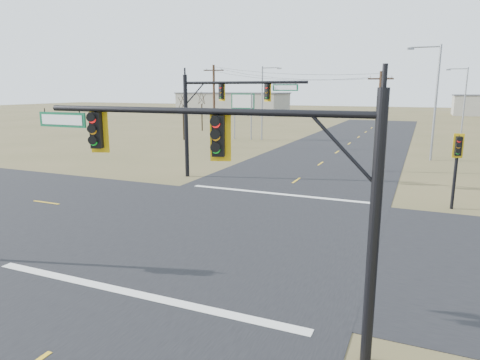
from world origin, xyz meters
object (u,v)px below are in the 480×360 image
object	(u,v)px
pedestal_signal_ne	(457,154)
bare_tree_b	(202,98)
streetlight_b	(463,100)
utility_pole_far	(214,105)
streetlight_a	(434,97)
bare_tree_a	(183,102)
mast_arm_near	(224,158)
utility_pole_near	(378,120)
streetlight_c	(264,99)
highway_sign	(243,107)
mast_arm_far	(220,105)

from	to	relation	value
pedestal_signal_ne	bare_tree_b	distance (m)	50.19
pedestal_signal_ne	streetlight_b	size ratio (longest dim) A/B	0.46
utility_pole_far	streetlight_a	bearing A→B (deg)	-0.68
streetlight_a	bare_tree_a	size ratio (longest dim) A/B	1.67
mast_arm_near	bare_tree_a	world-z (taller)	mast_arm_near
utility_pole_near	streetlight_c	xyz separation A→B (m)	(-16.15, 17.19, 1.12)
bare_tree_b	highway_sign	bearing A→B (deg)	-38.07
streetlight_c	pedestal_signal_ne	bearing A→B (deg)	-46.23
bare_tree_b	streetlight_a	bearing A→B (deg)	-27.52
utility_pole_far	bare_tree_a	xyz separation A→B (m)	(-7.13, 5.08, 0.18)
mast_arm_near	utility_pole_far	world-z (taller)	utility_pole_far
utility_pole_near	bare_tree_b	size ratio (longest dim) A/B	1.21
mast_arm_near	utility_pole_far	xyz separation A→B (m)	(-17.62, 34.59, -0.02)
mast_arm_near	utility_pole_far	size ratio (longest dim) A/B	1.11
mast_arm_near	bare_tree_a	size ratio (longest dim) A/B	1.62
utility_pole_far	highway_sign	world-z (taller)	utility_pole_far
utility_pole_near	streetlight_c	size ratio (longest dim) A/B	0.84
pedestal_signal_ne	utility_pole_far	distance (m)	30.43
streetlight_a	bare_tree_b	world-z (taller)	streetlight_a
utility_pole_far	streetlight_c	xyz separation A→B (m)	(2.74, 9.02, 0.50)
mast_arm_near	streetlight_a	size ratio (longest dim) A/B	0.97
utility_pole_far	bare_tree_a	world-z (taller)	utility_pole_far
utility_pole_near	utility_pole_far	size ratio (longest dim) A/B	0.86
utility_pole_near	streetlight_b	distance (m)	27.99
highway_sign	mast_arm_near	bearing A→B (deg)	-72.20
highway_sign	streetlight_c	distance (m)	3.11
mast_arm_far	utility_pole_near	world-z (taller)	utility_pole_near
mast_arm_near	bare_tree_b	world-z (taller)	mast_arm_near
highway_sign	pedestal_signal_ne	bearing A→B (deg)	-52.81
bare_tree_b	streetlight_b	bearing A→B (deg)	1.95
pedestal_signal_ne	streetlight_c	world-z (taller)	streetlight_c
mast_arm_near	utility_pole_near	world-z (taller)	utility_pole_near
utility_pole_near	utility_pole_far	bearing A→B (deg)	156.59
streetlight_a	streetlight_c	world-z (taller)	streetlight_a
mast_arm_far	bare_tree_a	distance (m)	26.36
mast_arm_near	bare_tree_b	distance (m)	59.31
streetlight_a	mast_arm_near	bearing A→B (deg)	-123.17
highway_sign	mast_arm_far	bearing A→B (deg)	-75.28
mast_arm_near	streetlight_a	distance (m)	34.74
utility_pole_near	highway_sign	distance (m)	25.64
mast_arm_far	streetlight_c	bearing A→B (deg)	119.31
pedestal_signal_ne	highway_sign	size ratio (longest dim) A/B	0.71
bare_tree_a	highway_sign	bearing A→B (deg)	29.18
mast_arm_far	streetlight_a	size ratio (longest dim) A/B	0.89
mast_arm_far	bare_tree_b	xyz separation A→B (m)	(-19.47, 33.50, -0.20)
mast_arm_far	streetlight_b	world-z (taller)	streetlight_b
mast_arm_far	utility_pole_near	xyz separation A→B (m)	(10.36, 7.94, -1.29)
utility_pole_far	streetlight_b	world-z (taller)	streetlight_b
highway_sign	streetlight_b	xyz separation A→B (m)	(26.91, 9.71, 0.98)
pedestal_signal_ne	bare_tree_a	bearing A→B (deg)	132.49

